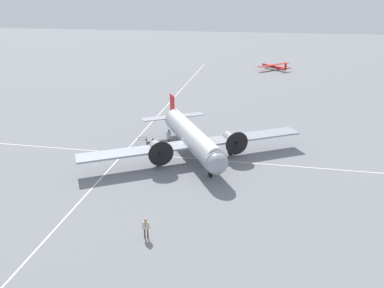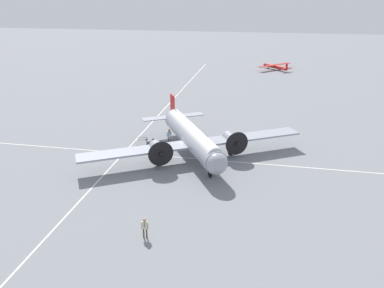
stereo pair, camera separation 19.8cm
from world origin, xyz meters
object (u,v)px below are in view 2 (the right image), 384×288
baggage_cart (142,142)px  crew_foreground (145,226)px  airliner_main (193,138)px  passenger_boarding (169,134)px  suitcase_near_door (153,141)px  light_aircraft_distant (275,66)px

baggage_cart → crew_foreground: bearing=6.7°
airliner_main → baggage_cart: bearing=-141.1°
crew_foreground → baggage_cart: bearing=-72.6°
passenger_boarding → suitcase_near_door: 2.18m
airliner_main → suitcase_near_door: (3.41, 5.75, -2.12)m
suitcase_near_door → baggage_cart: 1.40m
crew_foreground → light_aircraft_distant: bearing=-99.8°
passenger_boarding → suitcase_near_door: (-0.67, 1.91, -0.81)m
crew_foreground → passenger_boarding: bearing=-82.4°
airliner_main → baggage_cart: airliner_main is taller
airliner_main → light_aircraft_distant: 56.48m
passenger_boarding → baggage_cart: size_ratio=0.73×
crew_foreground → baggage_cart: crew_foreground is taller
airliner_main → light_aircraft_distant: size_ratio=2.81×
passenger_boarding → light_aircraft_distant: size_ratio=0.21×
crew_foreground → suitcase_near_door: bearing=-76.6°
light_aircraft_distant → baggage_cart: bearing=116.6°
airliner_main → baggage_cart: 7.70m
crew_foreground → light_aircraft_distant: size_ratio=0.21×
passenger_boarding → light_aircraft_distant: 53.28m
crew_foreground → suitcase_near_door: size_ratio=3.06×
crew_foreground → light_aircraft_distant: light_aircraft_distant is taller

